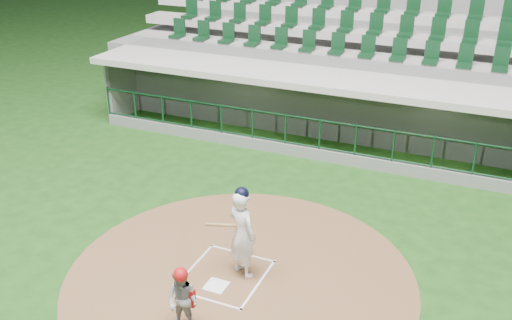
# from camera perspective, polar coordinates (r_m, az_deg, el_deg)

# --- Properties ---
(ground) EXTENTS (120.00, 120.00, 0.00)m
(ground) POSITION_cam_1_polar(r_m,az_deg,el_deg) (12.23, -2.47, -10.71)
(ground) COLOR #174012
(ground) RESTS_ON ground
(dirt_circle) EXTENTS (7.20, 7.20, 0.01)m
(dirt_circle) POSITION_cam_1_polar(r_m,az_deg,el_deg) (11.97, -1.58, -11.54)
(dirt_circle) COLOR brown
(dirt_circle) RESTS_ON ground
(home_plate) EXTENTS (0.43, 0.43, 0.02)m
(home_plate) POSITION_cam_1_polar(r_m,az_deg,el_deg) (11.71, -4.00, -12.43)
(home_plate) COLOR white
(home_plate) RESTS_ON dirt_circle
(batter_box_chalk) EXTENTS (1.55, 1.80, 0.01)m
(batter_box_chalk) POSITION_cam_1_polar(r_m,az_deg,el_deg) (12.00, -3.11, -11.40)
(batter_box_chalk) COLOR silver
(batter_box_chalk) RESTS_ON ground
(dugout_structure) EXTENTS (16.40, 3.70, 3.00)m
(dugout_structure) POSITION_cam_1_polar(r_m,az_deg,el_deg) (18.35, 8.57, 4.96)
(dugout_structure) COLOR slate
(dugout_structure) RESTS_ON ground
(seating_deck) EXTENTS (17.00, 6.72, 5.15)m
(seating_deck) POSITION_cam_1_polar(r_m,az_deg,el_deg) (21.09, 10.61, 8.74)
(seating_deck) COLOR slate
(seating_deck) RESTS_ON ground
(batter) EXTENTS (0.95, 1.00, 2.00)m
(batter) POSITION_cam_1_polar(r_m,az_deg,el_deg) (11.49, -1.40, -7.24)
(batter) COLOR white
(batter) RESTS_ON dirt_circle
(catcher) EXTENTS (0.62, 0.50, 1.32)m
(catcher) POSITION_cam_1_polar(r_m,az_deg,el_deg) (10.40, -7.37, -13.71)
(catcher) COLOR gray
(catcher) RESTS_ON dirt_circle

